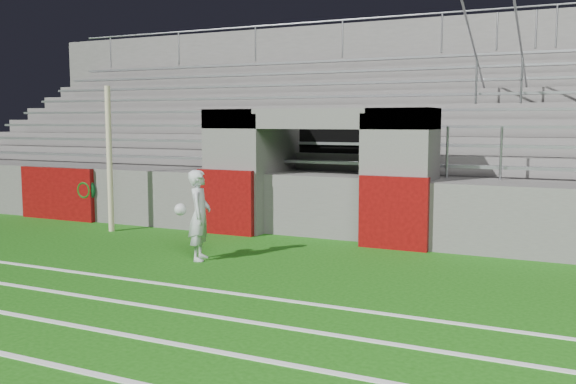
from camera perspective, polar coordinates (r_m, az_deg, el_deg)
The scene contains 5 objects.
ground at distance 10.11m, azimuth -5.51°, elevation -7.17°, with size 90.00×90.00×0.00m, color #17540E.
field_post at distance 14.15m, azimuth -15.59°, elevation 2.82°, with size 0.12×0.12×3.09m, color beige.
stadium_structure at distance 17.17m, azimuth 8.40°, elevation 3.38°, with size 26.00×8.48×5.42m.
goalkeeper_with_ball at distance 10.96m, azimuth -7.90°, elevation -2.04°, with size 0.71×0.66×1.54m.
hose_coil at distance 15.69m, azimuth -17.57°, elevation 0.18°, with size 0.56×0.14×0.56m.
Camera 1 is at (5.12, -8.40, 2.36)m, focal length 40.00 mm.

